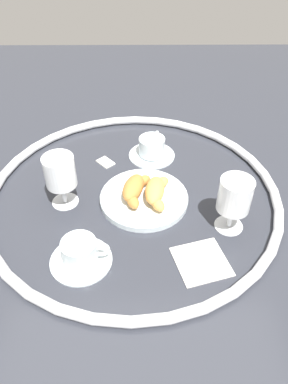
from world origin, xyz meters
TOP-DOWN VIEW (x-y plane):
  - ground_plane at (0.00, 0.00)m, footprint 2.20×2.20m
  - table_chrome_rim at (0.00, 0.00)m, footprint 0.76×0.76m
  - pastry_plate at (0.02, 0.03)m, footprint 0.23×0.23m
  - croissant_large at (0.02, 0.00)m, footprint 0.13×0.09m
  - croissant_small at (0.03, 0.06)m, footprint 0.14×0.08m
  - coffee_cup_near at (0.21, -0.11)m, footprint 0.14×0.14m
  - coffee_cup_far at (-0.18, 0.05)m, footprint 0.14×0.14m
  - juice_glass_left at (0.02, -0.18)m, footprint 0.08×0.08m
  - juice_glass_right at (0.11, 0.23)m, footprint 0.08×0.08m
  - sugar_packet at (-0.14, -0.08)m, footprint 0.06×0.06m
  - folded_napkin at (0.22, 0.15)m, footprint 0.14×0.14m

SIDE VIEW (x-z plane):
  - ground_plane at x=0.00m, z-range 0.00..0.00m
  - folded_napkin at x=0.22m, z-range 0.00..0.01m
  - sugar_packet at x=-0.14m, z-range 0.00..0.01m
  - pastry_plate at x=0.02m, z-range 0.00..0.02m
  - table_chrome_rim at x=0.00m, z-range 0.00..0.02m
  - coffee_cup_near at x=0.21m, z-range 0.00..0.06m
  - coffee_cup_far at x=-0.18m, z-range 0.00..0.06m
  - croissant_large at x=0.02m, z-range 0.02..0.06m
  - croissant_small at x=0.03m, z-range 0.02..0.06m
  - juice_glass_left at x=0.02m, z-range 0.02..0.16m
  - juice_glass_right at x=0.11m, z-range 0.02..0.16m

